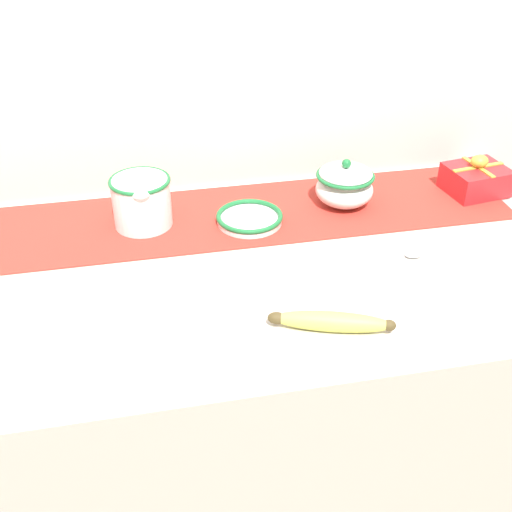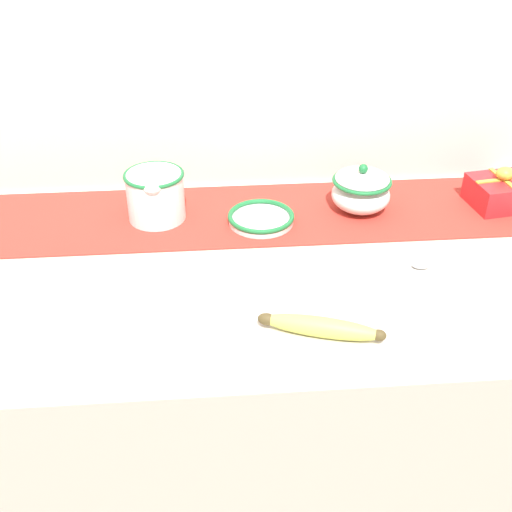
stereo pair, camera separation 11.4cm
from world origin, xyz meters
name	(u,v)px [view 2 (the right image)]	position (x,y,z in m)	size (l,w,h in m)	color
countertop	(243,430)	(0.00, 0.00, 0.45)	(1.34, 0.66, 0.90)	beige
back_wall	(228,50)	(0.00, 0.35, 1.20)	(2.14, 0.04, 2.40)	silver
table_runner	(235,215)	(0.00, 0.19, 0.90)	(1.23, 0.26, 0.00)	#B23328
cream_pitcher	(155,194)	(-0.16, 0.19, 0.96)	(0.12, 0.14, 0.11)	white
sugar_bowl	(361,190)	(0.27, 0.19, 0.95)	(0.13, 0.13, 0.11)	white
small_dish	(261,218)	(0.05, 0.15, 0.91)	(0.14, 0.14, 0.02)	white
banana	(321,327)	(0.12, -0.21, 0.92)	(0.20, 0.09, 0.03)	#CCD156
spoon	(413,265)	(0.32, -0.03, 0.90)	(0.15, 0.04, 0.01)	#B7B7BC
gift_box	(501,191)	(0.57, 0.19, 0.93)	(0.14, 0.12, 0.09)	red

